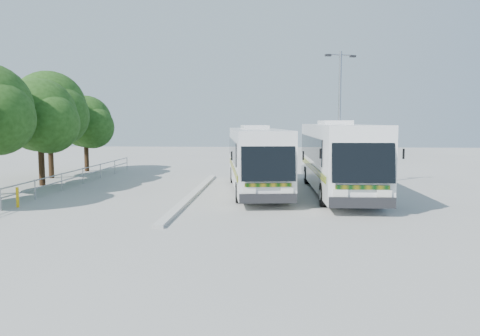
# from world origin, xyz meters

# --- Properties ---
(ground) EXTENTS (100.00, 100.00, 0.00)m
(ground) POSITION_xyz_m (0.00, 0.00, 0.00)
(ground) COLOR #9C9C97
(ground) RESTS_ON ground
(kerb_divider) EXTENTS (0.40, 16.00, 0.15)m
(kerb_divider) POSITION_xyz_m (-2.30, 2.00, 0.07)
(kerb_divider) COLOR #B2B2AD
(kerb_divider) RESTS_ON ground
(railing) EXTENTS (0.06, 22.00, 1.00)m
(railing) POSITION_xyz_m (-10.00, 4.00, 0.74)
(railing) COLOR gray
(railing) RESTS_ON ground
(tree_far_c) EXTENTS (4.97, 4.69, 6.49)m
(tree_far_c) POSITION_xyz_m (-12.12, 5.10, 4.26)
(tree_far_c) COLOR #382314
(tree_far_c) RESTS_ON ground
(tree_far_d) EXTENTS (5.62, 5.30, 7.33)m
(tree_far_d) POSITION_xyz_m (-13.31, 8.80, 4.82)
(tree_far_d) COLOR #382314
(tree_far_d) RESTS_ON ground
(tree_far_e) EXTENTS (4.54, 4.28, 5.92)m
(tree_far_e) POSITION_xyz_m (-12.63, 13.30, 3.89)
(tree_far_e) COLOR #382314
(tree_far_e) RESTS_ON ground
(coach_main) EXTENTS (4.01, 12.74, 3.48)m
(coach_main) POSITION_xyz_m (0.93, 3.76, 1.91)
(coach_main) COLOR silver
(coach_main) RESTS_ON ground
(coach_adjacent) EXTENTS (3.04, 13.50, 3.73)m
(coach_adjacent) POSITION_xyz_m (5.36, 3.20, 2.04)
(coach_adjacent) COLOR white
(coach_adjacent) RESTS_ON ground
(lamppost) EXTENTS (1.88, 0.81, 7.93)m
(lamppost) POSITION_xyz_m (5.76, 5.42, 4.38)
(lamppost) COLOR #999CA1
(lamppost) RESTS_ON ground
(bollard) EXTENTS (0.15, 0.15, 0.92)m
(bollard) POSITION_xyz_m (-9.70, -2.17, 0.46)
(bollard) COLOR #E3AE0D
(bollard) RESTS_ON ground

